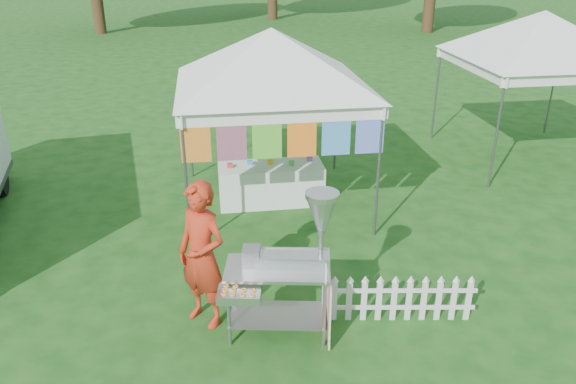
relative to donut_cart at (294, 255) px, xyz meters
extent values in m
plane|color=#154513|center=(0.21, 0.11, -1.06)|extent=(120.00, 120.00, 0.00)
cylinder|color=#59595E|center=(-1.21, 2.19, -0.01)|extent=(0.04, 0.04, 2.10)
cylinder|color=#59595E|center=(1.63, 2.19, -0.01)|extent=(0.04, 0.04, 2.10)
cylinder|color=#59595E|center=(-1.21, 5.03, -0.01)|extent=(0.04, 0.04, 2.10)
cylinder|color=#59595E|center=(1.63, 5.03, -0.01)|extent=(0.04, 0.04, 2.10)
cube|color=white|center=(0.21, 2.19, 0.94)|extent=(3.00, 0.03, 0.22)
cube|color=white|center=(0.21, 5.03, 0.94)|extent=(3.00, 0.03, 0.22)
pyramid|color=white|center=(0.21, 3.61, 1.94)|extent=(4.24, 4.24, 0.90)
cylinder|color=#59595E|center=(0.21, 2.19, 1.02)|extent=(3.00, 0.03, 0.03)
cube|color=red|center=(-1.04, 2.19, 0.67)|extent=(0.42, 0.01, 0.70)
cube|color=#FF620D|center=(-0.54, 2.19, 0.67)|extent=(0.42, 0.01, 0.70)
cube|color=#178C2C|center=(-0.04, 2.19, 0.67)|extent=(0.42, 0.01, 0.70)
cube|color=#E74819|center=(0.46, 2.19, 0.67)|extent=(0.42, 0.01, 0.70)
cube|color=blue|center=(0.96, 2.19, 0.67)|extent=(0.42, 0.01, 0.70)
cube|color=purple|center=(1.46, 2.19, 0.67)|extent=(0.42, 0.01, 0.70)
cylinder|color=#59595E|center=(4.29, 3.69, -0.01)|extent=(0.04, 0.04, 2.10)
cylinder|color=#59595E|center=(4.29, 6.53, -0.01)|extent=(0.04, 0.04, 2.10)
cylinder|color=#59595E|center=(7.13, 6.53, -0.01)|extent=(0.04, 0.04, 2.10)
cube|color=white|center=(5.71, 6.53, 0.94)|extent=(3.00, 0.03, 0.22)
pyramid|color=white|center=(5.71, 5.11, 1.94)|extent=(4.24, 4.24, 0.90)
cylinder|color=gray|center=(-0.75, -0.10, -0.62)|extent=(0.05, 0.05, 0.88)
cylinder|color=gray|center=(0.30, -0.29, -0.62)|extent=(0.05, 0.05, 0.88)
cylinder|color=gray|center=(-0.67, 0.37, -0.62)|extent=(0.05, 0.05, 0.88)
cylinder|color=gray|center=(0.38, 0.19, -0.62)|extent=(0.05, 0.05, 0.88)
cube|color=gray|center=(-0.19, 0.04, -0.82)|extent=(1.19, 0.74, 0.01)
cube|color=#B7B7BC|center=(-0.19, 0.04, -0.18)|extent=(1.25, 0.78, 0.04)
cube|color=#B7B7BC|center=(-0.01, 0.06, -0.09)|extent=(0.86, 0.38, 0.15)
cube|color=gray|center=(-0.46, 0.14, -0.06)|extent=(0.23, 0.24, 0.21)
cylinder|color=gray|center=(0.30, 0.00, 0.25)|extent=(0.06, 0.06, 0.88)
cone|color=#B7B7BC|center=(0.30, 0.00, 0.50)|extent=(0.41, 0.41, 0.39)
cylinder|color=#B7B7BC|center=(0.30, 0.00, 0.71)|extent=(0.43, 0.43, 0.06)
cube|color=#B7B7BC|center=(-0.63, -0.25, -0.28)|extent=(0.51, 0.37, 0.10)
cube|color=#FFADAB|center=(0.40, -0.06, -0.62)|extent=(0.15, 0.72, 0.79)
cube|color=white|center=(0.29, -0.32, -0.07)|extent=(0.04, 0.14, 0.18)
imported|color=#B22B15|center=(-1.02, 0.40, -0.15)|extent=(0.78, 0.77, 1.82)
cube|color=silver|center=(0.52, 0.17, -0.78)|extent=(0.07, 0.03, 0.56)
cube|color=silver|center=(0.70, 0.15, -0.78)|extent=(0.07, 0.03, 0.56)
cube|color=silver|center=(0.88, 0.12, -0.78)|extent=(0.07, 0.03, 0.56)
cube|color=silver|center=(1.05, 0.09, -0.78)|extent=(0.07, 0.03, 0.56)
cube|color=silver|center=(1.23, 0.07, -0.78)|extent=(0.07, 0.03, 0.56)
cube|color=silver|center=(1.41, 0.04, -0.78)|extent=(0.07, 0.03, 0.56)
cube|color=silver|center=(1.59, 0.02, -0.78)|extent=(0.07, 0.03, 0.56)
cube|color=silver|center=(1.77, -0.01, -0.78)|extent=(0.07, 0.03, 0.56)
cube|color=silver|center=(1.94, -0.03, -0.78)|extent=(0.07, 0.03, 0.56)
cube|color=silver|center=(2.12, -0.06, -0.78)|extent=(0.07, 0.03, 0.56)
cube|color=silver|center=(1.32, 0.06, -0.88)|extent=(1.79, 0.28, 0.05)
cube|color=silver|center=(1.32, 0.06, -0.64)|extent=(1.79, 0.28, 0.05)
cube|color=white|center=(0.17, 3.64, -0.71)|extent=(1.80, 0.70, 0.70)
camera|label=1|loc=(-0.85, -5.30, 3.20)|focal=35.00mm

